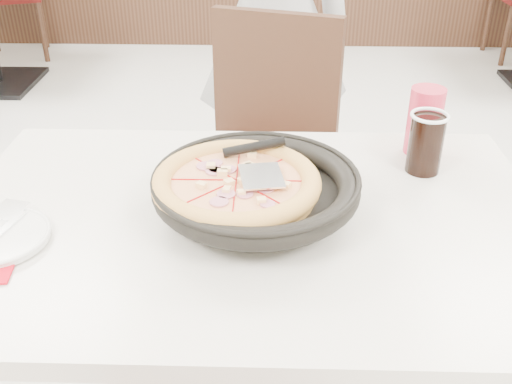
{
  "coord_description": "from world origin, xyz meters",
  "views": [
    {
      "loc": [
        -0.04,
        -1.18,
        1.4
      ],
      "look_at": [
        -0.07,
        -0.16,
        0.8
      ],
      "focal_mm": 42.0,
      "sensor_mm": 36.0,
      "label": 1
    }
  ],
  "objects_px": {
    "pizza": "(236,190)",
    "cola_glass": "(426,145)",
    "pizza_pan": "(256,195)",
    "red_cup": "(424,121)",
    "chair_far": "(257,177)",
    "main_table": "(249,351)",
    "diner_person": "(273,21)"
  },
  "relations": [
    {
      "from": "pizza",
      "to": "cola_glass",
      "type": "bearing_deg",
      "value": 26.31
    },
    {
      "from": "pizza_pan",
      "to": "cola_glass",
      "type": "relative_size",
      "value": 2.84
    },
    {
      "from": "red_cup",
      "to": "chair_far",
      "type": "bearing_deg",
      "value": 138.53
    },
    {
      "from": "chair_far",
      "to": "pizza",
      "type": "xyz_separation_m",
      "value": [
        -0.02,
        -0.65,
        0.34
      ]
    },
    {
      "from": "pizza_pan",
      "to": "main_table",
      "type": "bearing_deg",
      "value": -154.03
    },
    {
      "from": "pizza",
      "to": "cola_glass",
      "type": "relative_size",
      "value": 2.37
    },
    {
      "from": "pizza",
      "to": "chair_far",
      "type": "bearing_deg",
      "value": 88.06
    },
    {
      "from": "main_table",
      "to": "pizza",
      "type": "xyz_separation_m",
      "value": [
        -0.02,
        -0.0,
        0.44
      ]
    },
    {
      "from": "main_table",
      "to": "cola_glass",
      "type": "xyz_separation_m",
      "value": [
        0.39,
        0.2,
        0.44
      ]
    },
    {
      "from": "pizza_pan",
      "to": "cola_glass",
      "type": "bearing_deg",
      "value": 27.38
    },
    {
      "from": "cola_glass",
      "to": "diner_person",
      "type": "distance_m",
      "value": 1.07
    },
    {
      "from": "pizza_pan",
      "to": "red_cup",
      "type": "height_order",
      "value": "red_cup"
    },
    {
      "from": "pizza_pan",
      "to": "cola_glass",
      "type": "distance_m",
      "value": 0.42
    },
    {
      "from": "cola_glass",
      "to": "diner_person",
      "type": "bearing_deg",
      "value": 108.64
    },
    {
      "from": "pizza",
      "to": "red_cup",
      "type": "distance_m",
      "value": 0.52
    },
    {
      "from": "cola_glass",
      "to": "main_table",
      "type": "bearing_deg",
      "value": -152.67
    },
    {
      "from": "chair_far",
      "to": "diner_person",
      "type": "xyz_separation_m",
      "value": [
        0.05,
        0.56,
        0.35
      ]
    },
    {
      "from": "pizza",
      "to": "cola_glass",
      "type": "height_order",
      "value": "cola_glass"
    },
    {
      "from": "diner_person",
      "to": "main_table",
      "type": "bearing_deg",
      "value": 77.19
    },
    {
      "from": "red_cup",
      "to": "cola_glass",
      "type": "bearing_deg",
      "value": -99.3
    },
    {
      "from": "main_table",
      "to": "pizza",
      "type": "distance_m",
      "value": 0.44
    },
    {
      "from": "chair_far",
      "to": "pizza",
      "type": "relative_size",
      "value": 3.09
    },
    {
      "from": "pizza_pan",
      "to": "pizza",
      "type": "height_order",
      "value": "pizza"
    },
    {
      "from": "main_table",
      "to": "red_cup",
      "type": "distance_m",
      "value": 0.68
    },
    {
      "from": "pizza",
      "to": "cola_glass",
      "type": "xyz_separation_m",
      "value": [
        0.41,
        0.2,
        0.0
      ]
    },
    {
      "from": "chair_far",
      "to": "pizza",
      "type": "bearing_deg",
      "value": 105.42
    },
    {
      "from": "diner_person",
      "to": "cola_glass",
      "type": "bearing_deg",
      "value": 97.97
    },
    {
      "from": "pizza_pan",
      "to": "cola_glass",
      "type": "height_order",
      "value": "cola_glass"
    },
    {
      "from": "chair_far",
      "to": "pizza_pan",
      "type": "xyz_separation_m",
      "value": [
        0.02,
        -0.64,
        0.32
      ]
    },
    {
      "from": "main_table",
      "to": "cola_glass",
      "type": "bearing_deg",
      "value": 27.33
    },
    {
      "from": "main_table",
      "to": "pizza_pan",
      "type": "distance_m",
      "value": 0.42
    },
    {
      "from": "pizza",
      "to": "diner_person",
      "type": "distance_m",
      "value": 1.22
    }
  ]
}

